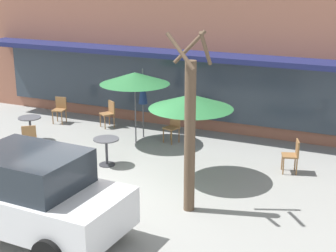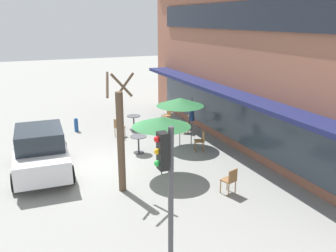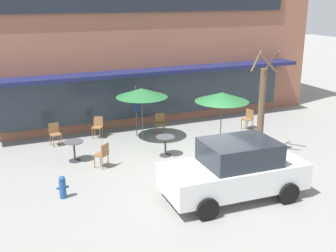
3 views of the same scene
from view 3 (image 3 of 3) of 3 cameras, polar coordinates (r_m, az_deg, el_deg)
name	(u,v)px [view 3 (image 3 of 3)]	position (r m, az deg, el deg)	size (l,w,h in m)	color
ground_plane	(206,171)	(14.60, 5.12, -6.08)	(80.00, 80.00, 0.00)	gray
building_facade	(117,32)	(22.73, -6.86, 12.47)	(18.00, 9.10, 7.81)	#935B47
cafe_table_near_wall	(74,148)	(15.56, -12.60, -2.89)	(0.70, 0.70, 0.76)	#333338
cafe_table_streetside	(165,143)	(15.70, -0.36, -2.28)	(0.70, 0.70, 0.76)	#333338
patio_umbrella_green_folded	(136,99)	(17.64, -4.36, 3.65)	(0.28, 0.28, 2.20)	#4C4C51
patio_umbrella_cream_folded	(142,93)	(17.01, -3.58, 4.52)	(2.10, 2.10, 2.20)	#4C4C51
patio_umbrella_corner_open	(222,97)	(16.40, 7.31, 3.93)	(2.10, 2.10, 2.20)	#4C4C51
cafe_chair_0	(160,122)	(18.23, -1.09, 0.56)	(0.50, 0.50, 0.89)	olive
cafe_chair_1	(103,154)	(14.79, -8.84, -3.71)	(0.56, 0.56, 0.89)	olive
cafe_chair_2	(55,133)	(17.41, -15.07, -0.86)	(0.46, 0.46, 0.89)	olive
cafe_chair_3	(98,125)	(17.97, -9.50, 0.07)	(0.55, 0.55, 0.89)	olive
cafe_chair_4	(248,118)	(19.17, 10.81, 1.10)	(0.51, 0.51, 0.89)	olive
parked_sedan	(235,170)	(12.56, 9.09, -5.88)	(4.26, 2.14, 1.76)	silver
street_tree	(261,110)	(15.45, 12.54, 2.09)	(0.83, 0.94, 3.98)	brown
fire_hydrant	(63,187)	(12.96, -14.09, -8.00)	(0.36, 0.20, 0.71)	#1E4C8C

